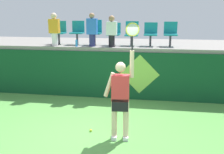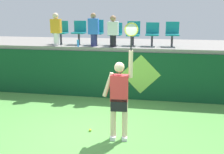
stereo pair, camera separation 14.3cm
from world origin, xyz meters
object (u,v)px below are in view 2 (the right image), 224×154
object	(u,v)px
tennis_ball	(90,130)
stadium_chair_0	(61,31)
stadium_chair_1	(79,31)
stadium_chair_4	(133,33)
stadium_chair_5	(152,33)
spectator_2	(94,29)
stadium_chair_2	(97,31)
stadium_chair_6	(172,33)
water_bottle	(78,43)
stadium_chair_3	(115,33)
spectator_1	(56,29)
spectator_0	(113,31)
tennis_player	(119,97)

from	to	relation	value
tennis_ball	stadium_chair_0	size ratio (longest dim) A/B	0.08
stadium_chair_1	stadium_chair_4	distance (m)	1.91
stadium_chair_0	stadium_chair_5	size ratio (longest dim) A/B	1.04
stadium_chair_4	spectator_2	bearing A→B (deg)	-161.01
stadium_chair_2	spectator_2	world-z (taller)	spectator_2
stadium_chair_4	stadium_chair_6	bearing A→B (deg)	-0.23
water_bottle	stadium_chair_3	xyz separation A→B (m)	(1.15, 0.63, 0.32)
stadium_chair_0	spectator_1	distance (m)	0.48
spectator_2	stadium_chair_2	bearing A→B (deg)	90.00
stadium_chair_5	stadium_chair_6	bearing A→B (deg)	0.22
water_bottle	spectator_1	world-z (taller)	spectator_1
stadium_chair_3	spectator_1	size ratio (longest dim) A/B	0.70
stadium_chair_5	spectator_0	size ratio (longest dim) A/B	0.77
tennis_ball	stadium_chair_4	size ratio (longest dim) A/B	0.08
stadium_chair_2	stadium_chair_5	size ratio (longest dim) A/B	1.10
spectator_0	stadium_chair_6	bearing A→B (deg)	13.69
water_bottle	spectator_2	distance (m)	0.69
tennis_player	stadium_chair_1	bearing A→B (deg)	118.82
stadium_chair_2	stadium_chair_6	size ratio (longest dim) A/B	1.06
tennis_player	tennis_ball	size ratio (longest dim) A/B	39.21
stadium_chair_0	stadium_chair_3	bearing A→B (deg)	-0.08
stadium_chair_0	spectator_0	xyz separation A→B (m)	(1.96, -0.46, 0.07)
tennis_ball	stadium_chair_2	distance (m)	4.04
water_bottle	spectator_0	bearing A→B (deg)	8.16
stadium_chair_3	stadium_chair_6	bearing A→B (deg)	0.10
stadium_chair_5	spectator_2	xyz separation A→B (m)	(-1.92, -0.43, 0.12)
water_bottle	tennis_player	bearing A→B (deg)	-58.21
stadium_chair_2	stadium_chair_4	size ratio (longest dim) A/B	1.05
stadium_chair_6	stadium_chair_5	bearing A→B (deg)	-179.78
tennis_ball	stadium_chair_1	world-z (taller)	stadium_chair_1
stadium_chair_6	stadium_chair_1	bearing A→B (deg)	-179.98
spectator_2	tennis_player	bearing A→B (deg)	-66.77
stadium_chair_0	tennis_ball	bearing A→B (deg)	-60.41
tennis_player	stadium_chair_6	size ratio (longest dim) A/B	3.21
stadium_chair_0	spectator_1	size ratio (longest dim) A/B	0.74
stadium_chair_1	spectator_1	distance (m)	0.82
stadium_chair_1	stadium_chair_3	xyz separation A→B (m)	(1.29, -0.00, -0.04)
tennis_player	spectator_2	size ratio (longest dim) A/B	2.37
tennis_player	stadium_chair_6	bearing A→B (deg)	71.73
stadium_chair_0	stadium_chair_4	world-z (taller)	stadium_chair_4
stadium_chair_5	spectator_2	world-z (taller)	spectator_2
stadium_chair_4	spectator_1	size ratio (longest dim) A/B	0.74
water_bottle	spectator_0	xyz separation A→B (m)	(1.15, 0.17, 0.41)
tennis_ball	stadium_chair_5	world-z (taller)	stadium_chair_5
stadium_chair_5	spectator_1	distance (m)	3.25
tennis_ball	spectator_2	bearing A→B (deg)	102.00
stadium_chair_4	stadium_chair_5	xyz separation A→B (m)	(0.64, -0.01, 0.00)
water_bottle	stadium_chair_6	size ratio (longest dim) A/B	0.28
tennis_ball	spectator_2	world-z (taller)	spectator_2
stadium_chair_4	spectator_0	size ratio (longest dim) A/B	0.80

